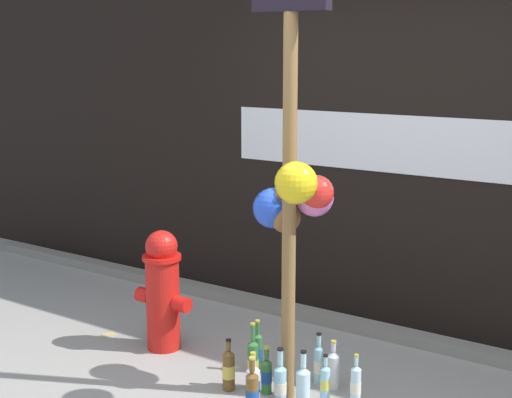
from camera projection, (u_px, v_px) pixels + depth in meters
The scene contains 18 objects.
building_wall at pixel (398, 103), 5.23m from camera, with size 10.00×0.21×3.25m.
curb_strip at pixel (368, 329), 5.24m from camera, with size 8.00×0.12×0.08m, color slate.
memorial_post at pixel (293, 163), 4.05m from camera, with size 0.54×0.51×2.56m.
fire_hydrant at pixel (163, 290), 4.93m from camera, with size 0.43×0.26×0.82m.
bottle_0 at pixel (318, 364), 4.45m from camera, with size 0.06×0.06×0.33m.
bottle_1 at pixel (229, 369), 4.37m from camera, with size 0.08×0.08×0.32m.
bottle_2 at pixel (325, 385), 4.16m from camera, with size 0.06×0.06×0.31m.
bottle_3 at pixel (280, 383), 4.19m from camera, with size 0.07×0.07×0.34m.
bottle_4 at pixel (333, 369), 4.39m from camera, with size 0.08×0.08×0.30m.
bottle_5 at pixel (303, 388), 4.09m from camera, with size 0.08×0.08×0.37m.
bottle_6 at pixel (253, 364), 4.38m from camera, with size 0.07×0.07×0.41m.
bottle_7 at pixel (253, 385), 4.16m from camera, with size 0.08×0.08×0.33m.
bottle_8 at pixel (356, 387), 4.12m from camera, with size 0.06×0.06×0.33m.
bottle_9 at pixel (267, 375), 4.33m from camera, with size 0.06×0.06×0.29m.
bottle_10 at pixel (252, 392), 4.07m from camera, with size 0.07×0.07×0.34m.
bottle_11 at pixel (258, 352), 4.62m from camera, with size 0.06×0.06×0.34m.
litter_0 at pixel (336, 344), 5.06m from camera, with size 0.09×0.07×0.01m, color #8C99B2.
litter_1 at pixel (109, 334), 5.24m from camera, with size 0.08×0.09×0.01m, color tan.
Camera 1 is at (2.10, -3.10, 2.00)m, focal length 51.49 mm.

